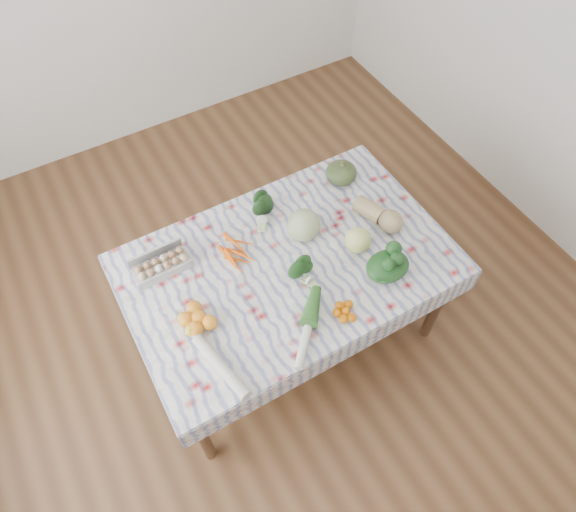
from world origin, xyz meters
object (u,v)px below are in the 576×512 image
object	(u,v)px
dining_table	(288,272)
butternut_squash	(379,214)
kabocha_squash	(341,173)
grapefruit	(358,240)
cabbage	(304,225)
egg_carton	(162,267)

from	to	relation	value
dining_table	butternut_squash	bearing A→B (deg)	-0.66
kabocha_squash	grapefruit	distance (m)	0.49
kabocha_squash	cabbage	size ratio (longest dim) A/B	1.03
dining_table	egg_carton	world-z (taller)	egg_carton
grapefruit	butternut_squash	bearing A→B (deg)	24.45
kabocha_squash	cabbage	world-z (taller)	cabbage
egg_carton	kabocha_squash	distance (m)	1.13
dining_table	butternut_squash	size ratio (longest dim) A/B	5.82
butternut_squash	kabocha_squash	bearing A→B (deg)	71.52
dining_table	butternut_squash	xyz separation A→B (m)	(0.56, -0.01, 0.15)
egg_carton	kabocha_squash	xyz separation A→B (m)	(1.12, 0.08, 0.02)
dining_table	grapefruit	world-z (taller)	grapefruit
grapefruit	cabbage	bearing A→B (deg)	133.05
cabbage	butternut_squash	bearing A→B (deg)	-16.60
egg_carton	cabbage	distance (m)	0.75
cabbage	butternut_squash	distance (m)	0.42
dining_table	grapefruit	bearing A→B (deg)	-15.40
cabbage	butternut_squash	size ratio (longest dim) A/B	0.63
kabocha_squash	cabbage	xyz separation A→B (m)	(-0.39, -0.24, 0.03)
kabocha_squash	butternut_squash	xyz separation A→B (m)	(0.01, -0.36, 0.01)
cabbage	grapefruit	distance (m)	0.29
egg_carton	butternut_squash	bearing A→B (deg)	-14.66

